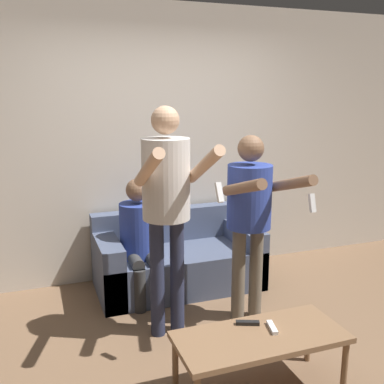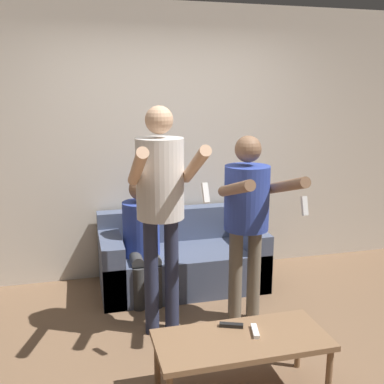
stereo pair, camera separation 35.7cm
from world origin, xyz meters
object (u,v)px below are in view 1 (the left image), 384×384
(person_standing_left, at_px, (167,194))
(person_seated, at_px, (140,235))
(person_standing_right, at_px, (250,207))
(remote_near, at_px, (272,327))
(remote_far, at_px, (248,323))
(couch, at_px, (177,261))
(coffee_table, at_px, (260,341))

(person_standing_left, relative_size, person_seated, 1.59)
(person_standing_left, xyz_separation_m, person_standing_right, (0.69, -0.00, -0.16))
(remote_near, bearing_deg, remote_far, 139.09)
(person_standing_left, distance_m, person_standing_right, 0.71)
(couch, distance_m, person_standing_left, 1.25)
(person_standing_left, xyz_separation_m, remote_far, (0.31, -0.74, -0.71))
(couch, height_order, person_standing_right, person_standing_right)
(person_seated, bearing_deg, person_standing_left, -85.84)
(person_standing_right, relative_size, coffee_table, 1.45)
(couch, xyz_separation_m, coffee_table, (-0.02, -1.71, 0.11))
(couch, relative_size, remote_near, 10.06)
(couch, relative_size, person_seated, 1.40)
(person_seated, height_order, coffee_table, person_seated)
(couch, height_order, person_standing_left, person_standing_left)
(coffee_table, xyz_separation_m, remote_near, (0.10, 0.03, 0.05))
(person_standing_right, xyz_separation_m, remote_far, (-0.38, -0.74, -0.55))
(remote_far, bearing_deg, person_seated, 103.88)
(person_standing_right, distance_m, coffee_table, 1.12)
(person_seated, xyz_separation_m, coffee_table, (0.38, -1.58, -0.24))
(coffee_table, bearing_deg, person_standing_right, 67.62)
(person_standing_right, bearing_deg, remote_far, -117.27)
(person_seated, bearing_deg, coffee_table, -76.52)
(remote_far, bearing_deg, couch, 88.63)
(person_standing_right, height_order, coffee_table, person_standing_right)
(person_standing_left, relative_size, person_standing_right, 1.15)
(person_seated, relative_size, remote_near, 7.19)
(remote_near, relative_size, remote_far, 1.01)
(couch, bearing_deg, coffee_table, -90.54)
(person_standing_left, height_order, coffee_table, person_standing_left)
(person_standing_right, distance_m, remote_far, 1.00)
(remote_far, bearing_deg, remote_near, -40.91)
(person_standing_right, relative_size, remote_far, 10.07)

